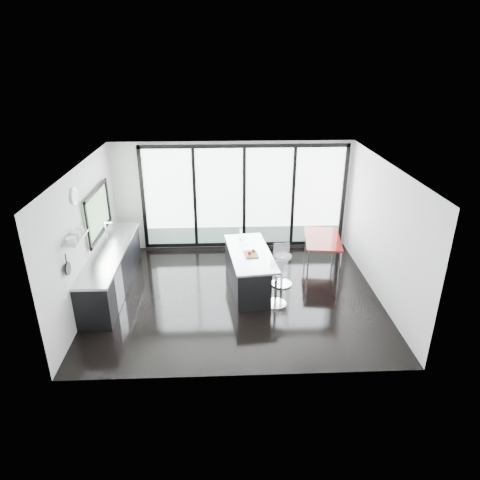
{
  "coord_description": "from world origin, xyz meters",
  "views": [
    {
      "loc": [
        -0.26,
        -7.91,
        4.76
      ],
      "look_at": [
        0.1,
        0.3,
        1.15
      ],
      "focal_mm": 32.0,
      "sensor_mm": 36.0,
      "label": 1
    }
  ],
  "objects_px": {
    "bar_stool_near": "(276,289)",
    "island": "(247,269)",
    "red_table": "(322,252)",
    "bar_stool_far": "(282,270)"
  },
  "relations": [
    {
      "from": "red_table",
      "to": "bar_stool_far",
      "type": "bearing_deg",
      "value": -142.23
    },
    {
      "from": "bar_stool_near",
      "to": "red_table",
      "type": "bearing_deg",
      "value": 75.21
    },
    {
      "from": "bar_stool_near",
      "to": "red_table",
      "type": "relative_size",
      "value": 0.51
    },
    {
      "from": "island",
      "to": "bar_stool_far",
      "type": "distance_m",
      "value": 0.79
    },
    {
      "from": "bar_stool_near",
      "to": "red_table",
      "type": "distance_m",
      "value": 2.09
    },
    {
      "from": "bar_stool_near",
      "to": "island",
      "type": "bearing_deg",
      "value": 149.05
    },
    {
      "from": "island",
      "to": "red_table",
      "type": "xyz_separation_m",
      "value": [
        1.85,
        0.87,
        -0.05
      ]
    },
    {
      "from": "bar_stool_near",
      "to": "bar_stool_far",
      "type": "distance_m",
      "value": 0.85
    },
    {
      "from": "red_table",
      "to": "bar_stool_near",
      "type": "bearing_deg",
      "value": -128.36
    },
    {
      "from": "bar_stool_far",
      "to": "red_table",
      "type": "distance_m",
      "value": 1.34
    }
  ]
}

